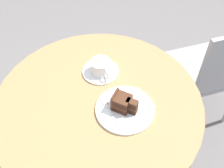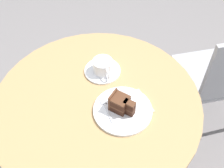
{
  "view_description": "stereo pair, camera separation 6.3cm",
  "coord_description": "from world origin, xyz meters",
  "px_view_note": "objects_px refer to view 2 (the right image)",
  "views": [
    {
      "loc": [
        0.64,
        -0.28,
        1.65
      ],
      "look_at": [
        -0.03,
        0.08,
        0.76
      ],
      "focal_mm": 45.0,
      "sensor_mm": 36.0,
      "label": 1
    },
    {
      "loc": [
        0.67,
        -0.22,
        1.65
      ],
      "look_at": [
        -0.03,
        0.08,
        0.76
      ],
      "focal_mm": 45.0,
      "sensor_mm": 36.0,
      "label": 2
    }
  ],
  "objects_px": {
    "cake_plate": "(123,110)",
    "napkin": "(131,106)",
    "saucer": "(103,71)",
    "cake_slice": "(121,104)",
    "teaspoon": "(105,62)",
    "fork": "(106,107)",
    "coffee_cup": "(103,66)",
    "cafe_chair": "(223,76)"
  },
  "relations": [
    {
      "from": "saucer",
      "to": "coffee_cup",
      "type": "relative_size",
      "value": 1.37
    },
    {
      "from": "coffee_cup",
      "to": "fork",
      "type": "xyz_separation_m",
      "value": [
        0.19,
        -0.07,
        -0.03
      ]
    },
    {
      "from": "fork",
      "to": "cafe_chair",
      "type": "xyz_separation_m",
      "value": [
        -0.1,
        0.74,
        -0.24
      ]
    },
    {
      "from": "teaspoon",
      "to": "cake_slice",
      "type": "xyz_separation_m",
      "value": [
        0.27,
        -0.05,
        0.04
      ]
    },
    {
      "from": "coffee_cup",
      "to": "fork",
      "type": "height_order",
      "value": "coffee_cup"
    },
    {
      "from": "cake_plate",
      "to": "napkin",
      "type": "relative_size",
      "value": 1.45
    },
    {
      "from": "fork",
      "to": "saucer",
      "type": "bearing_deg",
      "value": -15.76
    },
    {
      "from": "napkin",
      "to": "teaspoon",
      "type": "bearing_deg",
      "value": 179.67
    },
    {
      "from": "teaspoon",
      "to": "saucer",
      "type": "bearing_deg",
      "value": -117.86
    },
    {
      "from": "saucer",
      "to": "cafe_chair",
      "type": "xyz_separation_m",
      "value": [
        0.1,
        0.67,
        -0.23
      ]
    },
    {
      "from": "saucer",
      "to": "cake_plate",
      "type": "height_order",
      "value": "cake_plate"
    },
    {
      "from": "saucer",
      "to": "napkin",
      "type": "bearing_deg",
      "value": 7.62
    },
    {
      "from": "napkin",
      "to": "cake_slice",
      "type": "bearing_deg",
      "value": -87.56
    },
    {
      "from": "napkin",
      "to": "fork",
      "type": "bearing_deg",
      "value": -105.56
    },
    {
      "from": "cake_slice",
      "to": "cake_plate",
      "type": "bearing_deg",
      "value": 46.07
    },
    {
      "from": "cake_slice",
      "to": "napkin",
      "type": "xyz_separation_m",
      "value": [
        -0.0,
        0.05,
        -0.04
      ]
    },
    {
      "from": "cake_plate",
      "to": "coffee_cup",
      "type": "bearing_deg",
      "value": 177.61
    },
    {
      "from": "napkin",
      "to": "coffee_cup",
      "type": "bearing_deg",
      "value": -172.09
    },
    {
      "from": "fork",
      "to": "teaspoon",
      "type": "bearing_deg",
      "value": -19.32
    },
    {
      "from": "teaspoon",
      "to": "napkin",
      "type": "height_order",
      "value": "teaspoon"
    },
    {
      "from": "fork",
      "to": "napkin",
      "type": "xyz_separation_m",
      "value": [
        0.03,
        0.1,
        -0.01
      ]
    },
    {
      "from": "napkin",
      "to": "saucer",
      "type": "bearing_deg",
      "value": -172.38
    },
    {
      "from": "cake_plate",
      "to": "teaspoon",
      "type": "bearing_deg",
      "value": 171.51
    },
    {
      "from": "saucer",
      "to": "cake_plate",
      "type": "relative_size",
      "value": 0.69
    },
    {
      "from": "teaspoon",
      "to": "fork",
      "type": "xyz_separation_m",
      "value": [
        0.24,
        -0.1,
        0.0
      ]
    },
    {
      "from": "cake_slice",
      "to": "napkin",
      "type": "relative_size",
      "value": 0.65
    },
    {
      "from": "cafe_chair",
      "to": "fork",
      "type": "bearing_deg",
      "value": 18.73
    },
    {
      "from": "teaspoon",
      "to": "cake_plate",
      "type": "height_order",
      "value": "teaspoon"
    },
    {
      "from": "saucer",
      "to": "fork",
      "type": "relative_size",
      "value": 1.21
    },
    {
      "from": "cake_plate",
      "to": "napkin",
      "type": "height_order",
      "value": "cake_plate"
    },
    {
      "from": "saucer",
      "to": "cake_slice",
      "type": "relative_size",
      "value": 1.53
    },
    {
      "from": "coffee_cup",
      "to": "teaspoon",
      "type": "relative_size",
      "value": 1.08
    },
    {
      "from": "saucer",
      "to": "coffee_cup",
      "type": "xyz_separation_m",
      "value": [
        0.01,
        -0.0,
        0.04
      ]
    },
    {
      "from": "cake_slice",
      "to": "fork",
      "type": "bearing_deg",
      "value": -119.56
    },
    {
      "from": "saucer",
      "to": "cake_plate",
      "type": "bearing_deg",
      "value": -2.34
    },
    {
      "from": "fork",
      "to": "cafe_chair",
      "type": "bearing_deg",
      "value": -79.52
    },
    {
      "from": "fork",
      "to": "napkin",
      "type": "relative_size",
      "value": 0.82
    },
    {
      "from": "saucer",
      "to": "teaspoon",
      "type": "xyz_separation_m",
      "value": [
        -0.04,
        0.03,
        0.01
      ]
    },
    {
      "from": "fork",
      "to": "cafe_chair",
      "type": "relative_size",
      "value": 0.16
    },
    {
      "from": "coffee_cup",
      "to": "teaspoon",
      "type": "bearing_deg",
      "value": 147.6
    },
    {
      "from": "coffee_cup",
      "to": "cake_plate",
      "type": "distance_m",
      "value": 0.23
    },
    {
      "from": "teaspoon",
      "to": "cafe_chair",
      "type": "relative_size",
      "value": 0.13
    }
  ]
}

